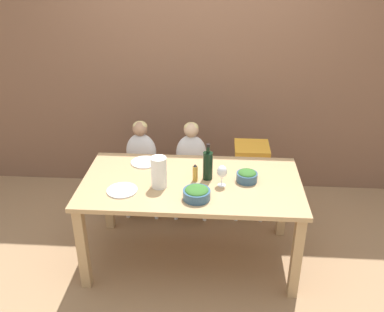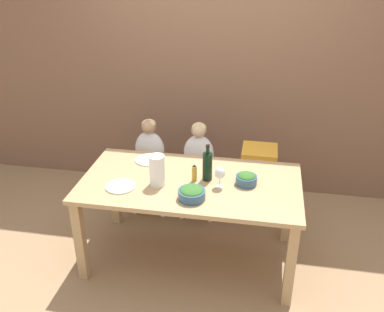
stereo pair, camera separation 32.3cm
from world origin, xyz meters
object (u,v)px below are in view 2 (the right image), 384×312
at_px(person_child_left, 150,144).
at_px(salad_bowl_small, 246,179).
at_px(wine_bottle, 207,166).
at_px(wine_glass_near, 220,173).
at_px(person_child_center, 199,148).
at_px(paper_towel_roll, 157,171).
at_px(chair_far_left, 151,173).
at_px(salad_bowl_large, 192,193).
at_px(chair_right_highchair, 258,167).
at_px(chair_far_center, 198,178).
at_px(dinner_plate_back_left, 149,160).
at_px(dinner_plate_front_left, 121,186).

height_order(person_child_left, salad_bowl_small, person_child_left).
relative_size(wine_bottle, wine_glass_near, 1.76).
relative_size(person_child_center, paper_towel_roll, 1.96).
bearing_deg(chair_far_left, salad_bowl_large, -58.55).
bearing_deg(chair_right_highchair, chair_far_left, -180.00).
relative_size(chair_far_center, dinner_plate_back_left, 2.07).
height_order(chair_far_center, person_child_center, person_child_center).
relative_size(salad_bowl_small, dinner_plate_front_left, 0.72).
bearing_deg(person_child_center, wine_bottle, -74.86).
xyz_separation_m(person_child_left, paper_towel_roll, (0.28, -0.77, 0.16)).
height_order(chair_far_center, chair_right_highchair, chair_right_highchair).
bearing_deg(wine_glass_near, chair_right_highchair, 69.49).
xyz_separation_m(chair_right_highchair, dinner_plate_back_left, (-0.91, -0.40, 0.19)).
relative_size(person_child_left, person_child_center, 1.00).
distance_m(chair_far_center, chair_right_highchair, 0.57).
bearing_deg(chair_far_left, dinner_plate_front_left, -89.11).
bearing_deg(chair_far_left, chair_right_highchair, 0.00).
bearing_deg(salad_bowl_large, dinner_plate_back_left, 131.46).
relative_size(person_child_left, salad_bowl_small, 2.92).
xyz_separation_m(person_child_center, wine_glass_near, (0.28, -0.72, 0.15)).
bearing_deg(dinner_plate_front_left, salad_bowl_small, 12.94).
height_order(person_child_left, paper_towel_roll, paper_towel_roll).
xyz_separation_m(chair_far_left, person_child_center, (0.46, 0.00, 0.31)).
height_order(wine_bottle, paper_towel_roll, wine_bottle).
bearing_deg(person_child_center, chair_far_center, -90.00).
bearing_deg(dinner_plate_front_left, person_child_center, 62.38).
relative_size(dinner_plate_front_left, dinner_plate_back_left, 1.00).
bearing_deg(salad_bowl_large, wine_bottle, 77.05).
xyz_separation_m(chair_right_highchair, wine_bottle, (-0.38, -0.63, 0.30)).
bearing_deg(chair_right_highchair, dinner_plate_back_left, -156.21).
relative_size(chair_right_highchair, wine_glass_near, 4.39).
relative_size(salad_bowl_large, dinner_plate_front_left, 0.87).
xyz_separation_m(paper_towel_roll, wine_glass_near, (0.46, 0.05, -0.01)).
relative_size(chair_right_highchair, dinner_plate_front_left, 3.25).
xyz_separation_m(chair_right_highchair, salad_bowl_small, (-0.08, -0.64, 0.23)).
height_order(paper_towel_roll, dinner_plate_back_left, paper_towel_roll).
height_order(chair_right_highchair, person_child_center, person_child_center).
xyz_separation_m(person_child_left, salad_bowl_small, (0.93, -0.64, 0.08)).
relative_size(person_child_left, dinner_plate_front_left, 2.09).
distance_m(wine_glass_near, salad_bowl_large, 0.27).
bearing_deg(salad_bowl_small, salad_bowl_large, -143.05).
bearing_deg(person_child_center, salad_bowl_small, -54.03).
bearing_deg(wine_glass_near, dinner_plate_back_left, 153.02).
relative_size(paper_towel_roll, dinner_plate_front_left, 1.07).
distance_m(chair_far_left, salad_bowl_large, 1.15).
xyz_separation_m(chair_far_left, chair_right_highchair, (1.01, 0.00, 0.17)).
bearing_deg(chair_far_left, salad_bowl_small, -34.75).
xyz_separation_m(wine_bottle, salad_bowl_small, (0.30, -0.02, -0.07)).
bearing_deg(salad_bowl_small, person_child_left, 145.22).
xyz_separation_m(chair_far_center, dinner_plate_front_left, (-0.45, -0.85, 0.35)).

